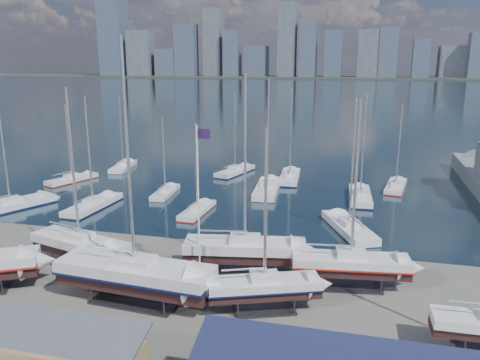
# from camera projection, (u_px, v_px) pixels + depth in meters

# --- Properties ---
(ground) EXTENTS (1400.00, 1400.00, 0.00)m
(ground) POSITION_uv_depth(u_px,v_px,m) (145.00, 282.00, 39.00)
(ground) COLOR #605E59
(ground) RESTS_ON ground
(water) EXTENTS (1400.00, 600.00, 0.40)m
(water) POSITION_uv_depth(u_px,v_px,m) (334.00, 90.00, 330.93)
(water) COLOR #172936
(water) RESTS_ON ground
(far_shore) EXTENTS (1400.00, 80.00, 2.20)m
(far_shore) POSITION_uv_depth(u_px,v_px,m) (345.00, 78.00, 575.44)
(far_shore) COLOR #2D332D
(far_shore) RESTS_ON ground
(skyline) EXTENTS (639.14, 43.80, 107.69)m
(skyline) POSITION_uv_depth(u_px,v_px,m) (340.00, 45.00, 562.21)
(skyline) COLOR #475166
(skyline) RESTS_ON far_shore
(sailboat_cradle_2) EXTENTS (10.08, 5.14, 15.85)m
(sailboat_cradle_2) POSITION_uv_depth(u_px,v_px,m) (80.00, 245.00, 41.50)
(sailboat_cradle_2) COLOR #2D2D33
(sailboat_cradle_2) RESTS_ON ground
(sailboat_cradle_3) EXTENTS (12.51, 4.29, 19.59)m
(sailboat_cradle_3) POSITION_uv_depth(u_px,v_px,m) (135.00, 274.00, 35.30)
(sailboat_cradle_3) COLOR #2D2D33
(sailboat_cradle_3) RESTS_ON ground
(sailboat_cradle_4) EXTENTS (10.80, 4.68, 16.99)m
(sailboat_cradle_4) POSITION_uv_depth(u_px,v_px,m) (245.00, 249.00, 40.38)
(sailboat_cradle_4) COLOR #2D2D33
(sailboat_cradle_4) RESTS_ON ground
(sailboat_cradle_5) EXTENTS (8.56, 5.16, 13.58)m
(sailboat_cradle_5) POSITION_uv_depth(u_px,v_px,m) (264.00, 287.00, 34.01)
(sailboat_cradle_5) COLOR #2D2D33
(sailboat_cradle_5) RESTS_ON ground
(sailboat_cradle_6) EXTENTS (9.64, 3.84, 15.21)m
(sailboat_cradle_6) POSITION_uv_depth(u_px,v_px,m) (351.00, 264.00, 37.66)
(sailboat_cradle_6) COLOR #2D2D33
(sailboat_cradle_6) RESTS_ON ground
(sailboat_moored_0) EXTENTS (7.42, 11.25, 16.41)m
(sailboat_moored_0) POSITION_uv_depth(u_px,v_px,m) (11.00, 207.00, 58.26)
(sailboat_moored_0) COLOR black
(sailboat_moored_0) RESTS_ON water
(sailboat_moored_1) EXTENTS (5.04, 8.64, 12.48)m
(sailboat_moored_1) POSITION_uv_depth(u_px,v_px,m) (72.00, 180.00, 71.98)
(sailboat_moored_1) COLOR black
(sailboat_moored_1) RESTS_ON water
(sailboat_moored_2) EXTENTS (3.94, 9.01, 13.16)m
(sailboat_moored_2) POSITION_uv_depth(u_px,v_px,m) (123.00, 167.00, 80.73)
(sailboat_moored_2) COLOR black
(sailboat_moored_2) RESTS_ON water
(sailboat_moored_3) EXTENTS (3.24, 9.93, 14.66)m
(sailboat_moored_3) POSITION_uv_depth(u_px,v_px,m) (93.00, 206.00, 58.69)
(sailboat_moored_3) COLOR black
(sailboat_moored_3) RESTS_ON water
(sailboat_moored_4) EXTENTS (2.74, 7.64, 11.31)m
(sailboat_moored_4) POSITION_uv_depth(u_px,v_px,m) (165.00, 193.00, 64.77)
(sailboat_moored_4) COLOR black
(sailboat_moored_4) RESTS_ON water
(sailboat_moored_5) EXTENTS (5.08, 9.52, 13.71)m
(sailboat_moored_5) POSITION_uv_depth(u_px,v_px,m) (235.00, 172.00, 77.16)
(sailboat_moored_5) COLOR black
(sailboat_moored_5) RESTS_ON water
(sailboat_moored_6) EXTENTS (2.57, 7.84, 11.57)m
(sailboat_moored_6) POSITION_uv_depth(u_px,v_px,m) (197.00, 211.00, 56.80)
(sailboat_moored_6) COLOR black
(sailboat_moored_6) RESTS_ON water
(sailboat_moored_7) EXTENTS (3.88, 11.10, 16.46)m
(sailboat_moored_7) POSITION_uv_depth(u_px,v_px,m) (267.00, 190.00, 66.21)
(sailboat_moored_7) COLOR black
(sailboat_moored_7) RESTS_ON water
(sailboat_moored_8) EXTENTS (3.45, 10.12, 14.88)m
(sailboat_moored_8) POSITION_uv_depth(u_px,v_px,m) (290.00, 178.00, 73.12)
(sailboat_moored_8) COLOR black
(sailboat_moored_8) RESTS_ON water
(sailboat_moored_9) EXTENTS (6.50, 10.24, 15.03)m
(sailboat_moored_9) POSITION_uv_depth(u_px,v_px,m) (349.00, 229.00, 50.66)
(sailboat_moored_9) COLOR black
(sailboat_moored_9) RESTS_ON water
(sailboat_moored_10) EXTENTS (3.18, 9.93, 14.67)m
(sailboat_moored_10) POSITION_uv_depth(u_px,v_px,m) (360.00, 197.00, 62.64)
(sailboat_moored_10) COLOR black
(sailboat_moored_10) RESTS_ON water
(sailboat_moored_11) EXTENTS (3.85, 8.86, 12.82)m
(sailboat_moored_11) POSITION_uv_depth(u_px,v_px,m) (396.00, 187.00, 67.80)
(sailboat_moored_11) COLOR black
(sailboat_moored_11) RESTS_ON water
(car_c) EXTENTS (3.26, 5.24, 1.35)m
(car_c) POSITION_uv_depth(u_px,v_px,m) (46.00, 355.00, 28.13)
(car_c) COLOR gray
(car_c) RESTS_ON ground
(flagpole) EXTENTS (1.16, 0.12, 13.14)m
(flagpole) POSITION_uv_depth(u_px,v_px,m) (199.00, 194.00, 37.18)
(flagpole) COLOR white
(flagpole) RESTS_ON ground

